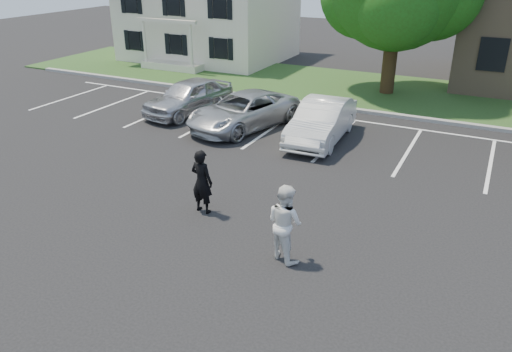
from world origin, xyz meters
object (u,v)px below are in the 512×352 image
at_px(house, 208,0).
at_px(car_silver_west, 189,97).
at_px(man_black_suit, 202,181).
at_px(car_white_sedan, 322,121).
at_px(man_white_shirt, 285,223).
at_px(car_silver_minivan, 244,111).

bearing_deg(house, car_silver_west, -62.86).
height_order(man_black_suit, car_white_sedan, man_black_suit).
relative_size(house, car_silver_west, 2.24).
relative_size(man_white_shirt, car_white_sedan, 0.41).
bearing_deg(house, car_silver_minivan, -53.51).
bearing_deg(car_silver_minivan, man_white_shirt, -40.09).
relative_size(man_black_suit, car_white_sedan, 0.39).
xyz_separation_m(house, car_silver_west, (5.95, -11.61, -3.05)).
bearing_deg(man_white_shirt, man_black_suit, 3.85).
xyz_separation_m(house, car_silver_minivan, (9.08, -12.28, -3.11)).
distance_m(car_silver_west, car_white_sedan, 6.58).
bearing_deg(man_black_suit, car_white_sedan, -93.02).
xyz_separation_m(man_black_suit, man_white_shirt, (3.00, -1.13, 0.03)).
bearing_deg(man_black_suit, man_white_shirt, 164.28).
relative_size(man_white_shirt, car_silver_west, 0.42).
xyz_separation_m(house, man_white_shirt, (14.50, -20.46, -2.87)).
height_order(house, car_white_sedan, house).
relative_size(car_silver_west, car_white_sedan, 0.97).
relative_size(man_black_suit, car_silver_minivan, 0.36).
height_order(man_black_suit, car_silver_minivan, man_black_suit).
bearing_deg(car_white_sedan, house, 132.55).
bearing_deg(car_silver_minivan, house, 142.90).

